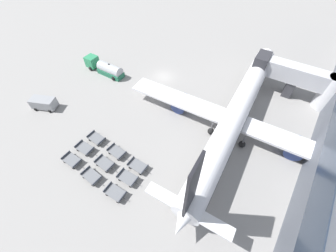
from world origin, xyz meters
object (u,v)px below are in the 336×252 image
(fuel_tanker_primary, at_px, (106,68))
(baggage_dolly_row_mid_a_col_c, at_px, (128,178))
(baggage_dolly_row_mid_a_col_a, at_px, (85,148))
(baggage_dolly_row_mid_b_col_c, at_px, (138,166))
(baggage_dolly_row_near_col_b, at_px, (92,176))
(baggage_dolly_row_mid_b_col_a, at_px, (97,138))
(baggage_dolly_row_mid_b_col_b, at_px, (117,152))
(airplane, at_px, (236,115))
(service_van, at_px, (44,103))
(baggage_dolly_row_near_col_a, at_px, (72,160))
(baggage_dolly_row_near_col_c, at_px, (115,192))
(baggage_dolly_row_mid_a_col_b, at_px, (105,163))

(fuel_tanker_primary, height_order, baggage_dolly_row_mid_a_col_c, fuel_tanker_primary)
(baggage_dolly_row_mid_a_col_a, relative_size, baggage_dolly_row_mid_b_col_c, 1.00)
(fuel_tanker_primary, height_order, baggage_dolly_row_near_col_b, fuel_tanker_primary)
(baggage_dolly_row_mid_b_col_a, relative_size, baggage_dolly_row_mid_b_col_b, 1.00)
(airplane, bearing_deg, baggage_dolly_row_mid_b_col_a, -137.11)
(baggage_dolly_row_mid_b_col_a, bearing_deg, baggage_dolly_row_near_col_b, -47.26)
(fuel_tanker_primary, bearing_deg, service_van, -94.78)
(airplane, height_order, baggage_dolly_row_mid_b_col_c, airplane)
(airplane, bearing_deg, baggage_dolly_row_mid_b_col_b, -128.21)
(service_van, distance_m, baggage_dolly_row_mid_a_col_c, 22.72)
(baggage_dolly_row_mid_b_col_b, xyz_separation_m, baggage_dolly_row_mid_b_col_c, (4.25, 0.06, 0.00))
(baggage_dolly_row_near_col_a, xyz_separation_m, baggage_dolly_row_mid_a_col_c, (8.78, 2.78, 0.00))
(baggage_dolly_row_near_col_a, height_order, baggage_dolly_row_near_col_c, same)
(baggage_dolly_row_mid_a_col_b, distance_m, baggage_dolly_row_mid_b_col_c, 4.96)
(baggage_dolly_row_mid_a_col_c, bearing_deg, baggage_dolly_row_mid_b_col_b, 152.99)
(baggage_dolly_row_near_col_c, distance_m, baggage_dolly_row_mid_b_col_c, 4.83)
(baggage_dolly_row_mid_a_col_a, height_order, baggage_dolly_row_mid_a_col_b, same)
(baggage_dolly_row_mid_a_col_c, height_order, baggage_dolly_row_mid_b_col_c, same)
(baggage_dolly_row_mid_a_col_b, bearing_deg, airplane, 55.88)
(baggage_dolly_row_mid_a_col_b, distance_m, baggage_dolly_row_mid_b_col_b, 2.51)
(fuel_tanker_primary, xyz_separation_m, baggage_dolly_row_mid_a_col_a, (12.52, -16.39, -0.76))
(service_van, xyz_separation_m, baggage_dolly_row_mid_a_col_b, (18.30, -2.07, -0.65))
(fuel_tanker_primary, distance_m, baggage_dolly_row_mid_a_col_c, 26.86)
(baggage_dolly_row_mid_b_col_c, bearing_deg, baggage_dolly_row_mid_b_col_b, -179.23)
(baggage_dolly_row_mid_a_col_b, distance_m, baggage_dolly_row_mid_b_col_a, 5.18)
(airplane, height_order, baggage_dolly_row_mid_b_col_a, airplane)
(baggage_dolly_row_near_col_a, xyz_separation_m, baggage_dolly_row_near_col_b, (4.46, -0.03, 0.00))
(baggage_dolly_row_near_col_a, bearing_deg, baggage_dolly_row_near_col_c, 1.46)
(baggage_dolly_row_mid_a_col_c, relative_size, baggage_dolly_row_mid_b_col_b, 1.01)
(baggage_dolly_row_near_col_a, xyz_separation_m, baggage_dolly_row_near_col_c, (8.91, 0.23, 0.00))
(baggage_dolly_row_near_col_c, height_order, baggage_dolly_row_mid_a_col_a, same)
(baggage_dolly_row_near_col_c, xyz_separation_m, baggage_dolly_row_mid_b_col_b, (-4.47, 4.77, 0.00))
(baggage_dolly_row_mid_a_col_b, xyz_separation_m, baggage_dolly_row_mid_b_col_a, (-4.56, 2.44, 0.00))
(service_van, relative_size, baggage_dolly_row_mid_b_col_b, 1.41)
(baggage_dolly_row_mid_a_col_c, bearing_deg, airplane, 66.06)
(fuel_tanker_primary, relative_size, baggage_dolly_row_mid_b_col_c, 2.79)
(airplane, xyz_separation_m, baggage_dolly_row_mid_b_col_c, (-7.98, -15.47, -2.66))
(baggage_dolly_row_mid_a_col_a, bearing_deg, baggage_dolly_row_near_col_a, -86.91)
(baggage_dolly_row_mid_b_col_a, height_order, baggage_dolly_row_mid_b_col_c, same)
(baggage_dolly_row_near_col_b, height_order, baggage_dolly_row_near_col_c, same)
(airplane, height_order, baggage_dolly_row_mid_b_col_b, airplane)
(airplane, distance_m, baggage_dolly_row_mid_a_col_c, 19.59)
(baggage_dolly_row_near_col_b, xyz_separation_m, baggage_dolly_row_mid_a_col_b, (-0.02, 2.52, 0.00))
(baggage_dolly_row_near_col_a, relative_size, baggage_dolly_row_mid_a_col_b, 1.01)
(baggage_dolly_row_mid_b_col_b, bearing_deg, baggage_dolly_row_near_col_b, -89.69)
(service_van, xyz_separation_m, baggage_dolly_row_near_col_b, (18.32, -4.59, -0.65))
(airplane, distance_m, baggage_dolly_row_mid_b_col_a, 23.06)
(service_van, relative_size, baggage_dolly_row_mid_a_col_c, 1.39)
(airplane, xyz_separation_m, service_van, (-30.51, -15.96, -2.01))
(baggage_dolly_row_near_col_a, distance_m, baggage_dolly_row_mid_b_col_c, 10.04)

